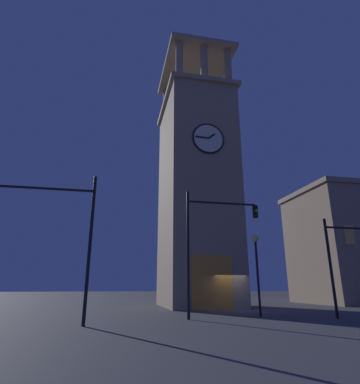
# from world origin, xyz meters

# --- Properties ---
(ground_plane) EXTENTS (200.00, 200.00, 0.00)m
(ground_plane) POSITION_xyz_m (0.00, 0.00, 0.00)
(ground_plane) COLOR #424247
(clocktower) EXTENTS (6.62, 9.49, 27.78)m
(clocktower) POSITION_xyz_m (1.48, -4.55, 10.48)
(clocktower) COLOR gray
(clocktower) RESTS_ON ground_plane
(traffic_signal_near) EXTENTS (4.36, 0.41, 6.99)m
(traffic_signal_near) POSITION_xyz_m (3.51, 6.20, 4.59)
(traffic_signal_near) COLOR black
(traffic_signal_near) RESTS_ON ground_plane
(traffic_signal_mid) EXTENTS (4.63, 0.41, 6.88)m
(traffic_signal_mid) POSITION_xyz_m (11.31, 8.12, 4.47)
(traffic_signal_mid) COLOR black
(traffic_signal_mid) RESTS_ON ground_plane
(traffic_signal_far) EXTENTS (3.19, 0.41, 5.47)m
(traffic_signal_far) POSITION_xyz_m (-4.20, 7.33, 3.59)
(traffic_signal_far) COLOR black
(traffic_signal_far) RESTS_ON ground_plane
(street_lamp) EXTENTS (0.44, 0.44, 4.70)m
(street_lamp) POSITION_xyz_m (0.39, 5.47, 3.32)
(street_lamp) COLOR black
(street_lamp) RESTS_ON ground_plane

